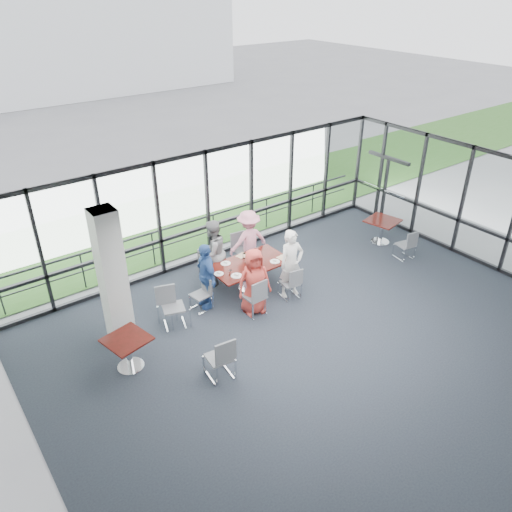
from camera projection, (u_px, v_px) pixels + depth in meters
floor at (330, 346)px, 11.08m from camera, size 12.00×10.00×0.02m
ceiling at (343, 215)px, 9.50m from camera, size 12.00×10.00×0.04m
wall_left at (37, 421)px, 7.16m from camera, size 0.10×10.00×3.20m
curtain_wall_back at (208, 206)px, 13.77m from camera, size 12.00×0.10×3.20m
curtain_wall_right at (496, 213)px, 13.42m from camera, size 0.10×10.00×3.20m
exit_door at (385, 190)px, 16.30m from camera, size 0.12×1.60×2.10m
structural_column at (113, 279)px, 10.50m from camera, size 0.50×0.50×3.20m
apron at (136, 203)px, 18.05m from camera, size 80.00×70.00×0.02m
grass_strip at (162, 221)px, 16.65m from camera, size 80.00×5.00×0.01m
hangar_main at (46, 45)px, 33.97m from camera, size 24.00×10.00×6.00m
guard_rail at (199, 234)px, 14.73m from camera, size 12.00×0.06×0.06m
main_table at (249, 267)px, 12.80m from camera, size 2.03×1.12×0.75m
side_table_left at (127, 343)px, 10.17m from camera, size 0.97×0.97×0.75m
side_table_right at (382, 223)px, 15.04m from camera, size 1.05×1.05×0.75m
diner_near_left at (254, 282)px, 11.81m from camera, size 0.93×0.72×1.69m
diner_near_right at (291, 264)px, 12.42m from camera, size 0.72×0.57×1.81m
diner_far_left at (212, 253)px, 12.93m from camera, size 0.97×0.71×1.79m
diner_far_right at (249, 240)px, 13.59m from camera, size 1.18×0.69×1.73m
diner_end at (206, 275)px, 12.04m from camera, size 0.71×1.08×1.70m
chair_main_nl at (254, 296)px, 11.91m from camera, size 0.48×0.48×0.96m
chair_main_nr at (290, 283)px, 12.55m from camera, size 0.47×0.47×0.84m
chair_main_fl at (208, 265)px, 13.32m from camera, size 0.42×0.42×0.85m
chair_main_fr at (243, 250)px, 13.92m from camera, size 0.51×0.51×0.94m
chair_main_end at (200, 295)px, 12.08m from camera, size 0.44×0.44×0.83m
chair_spare_la at (219, 358)px, 10.00m from camera, size 0.53×0.53×0.97m
chair_spare_lb at (173, 308)px, 11.48m from camera, size 0.62×0.62×1.00m
chair_spare_r at (405, 245)px, 14.29m from camera, size 0.49×0.49×0.86m
plate_nl at (237, 276)px, 12.20m from camera, size 0.28×0.28×0.01m
plate_nr at (275, 261)px, 12.81m from camera, size 0.26×0.26×0.01m
plate_fl at (226, 263)px, 12.73m from camera, size 0.25×0.25×0.01m
plate_fr at (256, 252)px, 13.24m from camera, size 0.25×0.25×0.01m
plate_end at (219, 274)px, 12.29m from camera, size 0.24×0.24×0.01m
tumbler_a at (247, 269)px, 12.38m from camera, size 0.07×0.07×0.13m
tumbler_b at (262, 260)px, 12.76m from camera, size 0.07×0.07×0.13m
tumbler_c at (244, 256)px, 12.93m from camera, size 0.07×0.07×0.15m
tumbler_d at (230, 273)px, 12.21m from camera, size 0.07×0.07×0.14m
menu_a at (257, 273)px, 12.32m from camera, size 0.31×0.22×0.00m
menu_b at (283, 257)px, 13.02m from camera, size 0.33×0.25×0.00m
menu_c at (242, 255)px, 13.10m from camera, size 0.35×0.28×0.00m
condiment_caddy at (247, 262)px, 12.77m from camera, size 0.10×0.07×0.04m
ketchup_bottle at (247, 260)px, 12.72m from camera, size 0.06×0.06×0.18m
green_bottle at (252, 258)px, 12.78m from camera, size 0.05×0.05×0.20m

